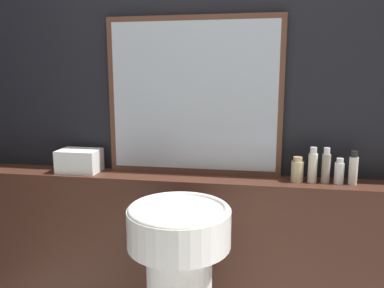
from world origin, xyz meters
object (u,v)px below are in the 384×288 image
object	(u,v)px
mirror	(194,97)
hand_soap_bottle	(353,169)
shampoo_bottle	(297,170)
conditioner_bottle	(313,166)
body_wash_bottle	(339,172)
lotion_bottle	(326,167)
towel_stack	(80,161)

from	to	relation	value
mirror	hand_soap_bottle	bearing A→B (deg)	-6.02
mirror	shampoo_bottle	distance (m)	0.59
conditioner_bottle	hand_soap_bottle	size ratio (longest dim) A/B	1.08
conditioner_bottle	body_wash_bottle	xyz separation A→B (m)	(0.11, -0.00, -0.02)
shampoo_bottle	lotion_bottle	world-z (taller)	lotion_bottle
conditioner_bottle	lotion_bottle	distance (m)	0.06
lotion_bottle	hand_soap_bottle	size ratio (longest dim) A/B	1.08
shampoo_bottle	body_wash_bottle	world-z (taller)	same
shampoo_bottle	towel_stack	bearing A→B (deg)	180.00
lotion_bottle	hand_soap_bottle	distance (m)	0.12
conditioner_bottle	body_wash_bottle	world-z (taller)	conditioner_bottle
shampoo_bottle	conditioner_bottle	world-z (taller)	conditioner_bottle
towel_stack	shampoo_bottle	xyz separation A→B (m)	(1.04, 0.00, -0.00)
shampoo_bottle	hand_soap_bottle	size ratio (longest dim) A/B	0.77
mirror	conditioner_bottle	size ratio (longest dim) A/B	5.20
shampoo_bottle	conditioner_bottle	size ratio (longest dim) A/B	0.71
shampoo_bottle	hand_soap_bottle	distance (m)	0.24
mirror	hand_soap_bottle	distance (m)	0.79
lotion_bottle	body_wash_bottle	size ratio (longest dim) A/B	1.39
hand_soap_bottle	mirror	bearing A→B (deg)	173.98
body_wash_bottle	conditioner_bottle	bearing A→B (deg)	180.00
lotion_bottle	mirror	bearing A→B (deg)	172.85
lotion_bottle	hand_soap_bottle	xyz separation A→B (m)	(0.11, 0.00, -0.01)
towel_stack	conditioner_bottle	size ratio (longest dim) A/B	1.23
conditioner_bottle	lotion_bottle	world-z (taller)	same
mirror	conditioner_bottle	xyz separation A→B (m)	(0.55, -0.08, -0.30)
towel_stack	lotion_bottle	world-z (taller)	lotion_bottle
mirror	towel_stack	distance (m)	0.65
body_wash_bottle	shampoo_bottle	bearing A→B (deg)	-180.00
conditioner_bottle	towel_stack	bearing A→B (deg)	-180.00
body_wash_bottle	towel_stack	bearing A→B (deg)	-180.00
shampoo_bottle	body_wash_bottle	bearing A→B (deg)	0.00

